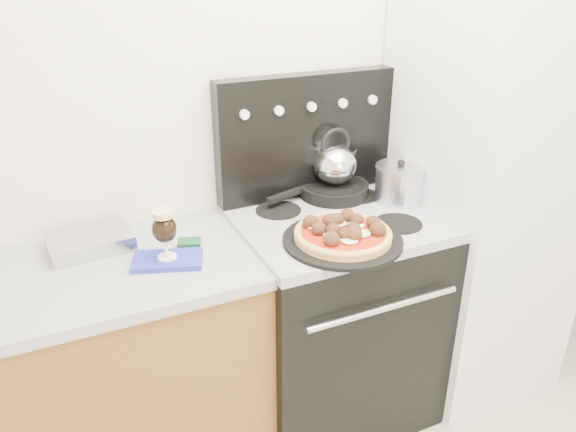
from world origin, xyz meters
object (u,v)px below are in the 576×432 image
stove_body (333,320)px  oven_mitt (168,260)px  stock_pot (399,185)px  beer_glass (165,234)px  fridge (483,184)px  pizza_pan (343,240)px  tea_kettle (335,161)px  pizza (343,232)px  base_cabinet (53,397)px  skillet (334,190)px

stove_body → oven_mitt: bearing=-176.7°
stove_body → stock_pot: bearing=6.7°
beer_glass → stove_body: bearing=3.3°
fridge → beer_glass: size_ratio=10.75×
stock_pot → stove_body: bearing=-173.3°
pizza_pan → stock_pot: (0.39, 0.22, 0.06)m
tea_kettle → stock_pot: tea_kettle is taller
stock_pot → oven_mitt: bearing=-175.6°
tea_kettle → pizza: bearing=-118.4°
stove_body → oven_mitt: (-0.67, -0.04, 0.47)m
oven_mitt → pizza: 0.61m
fridge → tea_kettle: fridge is taller
base_cabinet → fridge: fridge is taller
skillet → stock_pot: size_ratio=1.48×
stove_body → oven_mitt: oven_mitt is taller
oven_mitt → skillet: bearing=17.1°
oven_mitt → tea_kettle: tea_kettle is taller
pizza_pan → tea_kettle: (0.18, 0.38, 0.15)m
base_cabinet → pizza: pizza is taller
pizza_pan → skillet: size_ratio=1.47×
base_cabinet → fridge: bearing=-1.6°
fridge → stock_pot: fridge is taller
base_cabinet → tea_kettle: size_ratio=7.22×
base_cabinet → stove_body: stove_body is taller
beer_glass → stock_pot: (0.98, 0.08, -0.02)m
base_cabinet → stove_body: bearing=-1.3°
pizza_pan → oven_mitt: bearing=165.9°
base_cabinet → pizza: bearing=-11.7°
stock_pot → fridge: bearing=-8.9°
beer_glass → skillet: size_ratio=0.61×
fridge → tea_kettle: (-0.60, 0.22, 0.12)m
fridge → oven_mitt: size_ratio=8.27×
stock_pot → beer_glass: bearing=-175.6°
oven_mitt → stock_pot: 0.99m
beer_glass → skillet: bearing=17.1°
beer_glass → oven_mitt: bearing=0.0°
skillet → tea_kettle: tea_kettle is taller
base_cabinet → oven_mitt: 0.65m
base_cabinet → pizza_pan: size_ratio=3.41×
base_cabinet → beer_glass: bearing=-8.4°
beer_glass → pizza_pan: 0.61m
pizza → skillet: 0.42m
tea_kettle → stock_pot: 0.28m
stove_body → skillet: 0.55m
pizza → stove_body: bearing=66.4°
skillet → pizza_pan: bearing=-114.8°
oven_mitt → tea_kettle: (0.77, 0.24, 0.16)m
pizza_pan → skillet: 0.42m
pizza_pan → skillet: skillet is taller
beer_glass → base_cabinet: bearing=171.6°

